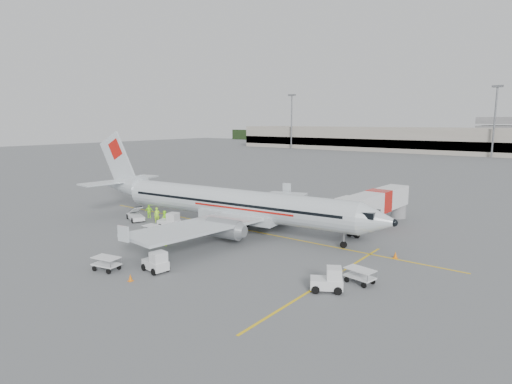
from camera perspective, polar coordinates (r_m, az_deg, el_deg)
ground at (r=45.67m, az=-1.53°, el=-5.04°), size 360.00×360.00×0.00m
stripe_lead at (r=45.67m, az=-1.53°, el=-5.03°), size 44.00×0.20×0.01m
stripe_cross at (r=31.89m, az=9.31°, el=-11.66°), size 0.20×20.00×0.01m
terminal_west at (r=177.95m, az=15.08°, el=6.90°), size 110.00×22.00×9.00m
treeline at (r=211.39m, az=29.98°, el=5.92°), size 300.00×3.00×6.00m
mast_west at (r=181.07m, az=4.76°, el=9.29°), size 3.20×1.20×22.00m
mast_center at (r=154.08m, az=29.20°, el=8.11°), size 3.20×1.20×22.00m
aircraft at (r=44.48m, az=-3.05°, el=1.09°), size 38.57×31.58×9.93m
jet_bridge at (r=48.28m, az=15.97°, el=-2.15°), size 3.60×15.49×4.04m
belt_loader at (r=51.53m, az=-15.79°, el=-2.38°), size 4.63×3.20×2.35m
tug_fore at (r=29.94m, az=9.39°, el=-11.39°), size 2.50×2.17×1.68m
tug_mid at (r=34.10m, az=-13.28°, el=-8.93°), size 2.28×1.52×1.64m
tug_aft at (r=46.94m, az=-11.52°, el=-3.74°), size 2.51×1.85×1.73m
cart_loaded_a at (r=45.31m, az=-5.73°, el=-4.47°), size 2.45×1.95×1.11m
cart_loaded_b at (r=44.06m, az=-13.49°, el=-5.09°), size 2.18×1.31×1.12m
cart_empty_a at (r=35.38m, az=-19.33°, el=-9.01°), size 2.28×1.61×1.09m
cart_empty_b at (r=31.81m, az=13.67°, el=-10.83°), size 2.26×1.59×1.08m
cone_nose at (r=38.17m, az=18.09°, el=-7.97°), size 0.37×0.37×0.60m
cone_port at (r=55.05m, az=7.52°, el=-2.28°), size 0.38×0.38×0.61m
cone_stbd at (r=32.70m, az=-16.41°, el=-10.87°), size 0.34×0.34×0.56m
crew_a at (r=49.98m, az=-13.06°, el=-2.99°), size 0.71×0.75×1.73m
crew_b at (r=47.90m, az=-12.09°, el=-3.48°), size 1.05×0.96×1.75m
crew_c at (r=40.54m, az=-11.96°, el=-5.95°), size 1.00×1.19×1.60m
crew_d at (r=52.40m, az=-14.06°, el=-2.53°), size 0.96×0.94×1.61m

